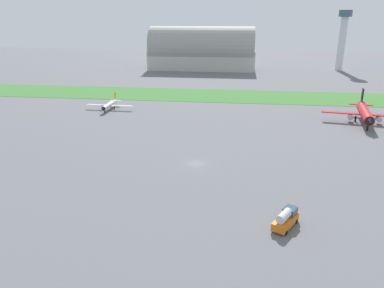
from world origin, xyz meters
The scene contains 7 objects.
ground_plane centered at (0.00, 0.00, 0.00)m, with size 600.00×600.00×0.00m, color slate.
grass_taxiway_strip centered at (0.00, 80.66, 0.04)m, with size 360.00×28.00×0.08m, color #3D7533.
airplane_taxiing_turboprop centered at (-39.24, 49.70, 2.03)m, with size 18.48×15.81×5.54m.
airplane_parked_jet_far centered at (52.09, 42.85, 3.52)m, with size 27.54×27.13×9.77m.
fuel_truck_near_gate centered at (18.86, -26.59, 1.58)m, with size 5.28×6.84×3.29m.
hangar_distant centered at (-15.24, 162.71, 11.87)m, with size 68.32×25.54×27.19m.
control_tower centered at (73.12, 168.63, 21.79)m, with size 8.00×8.00×36.99m.
Camera 1 is at (9.88, -84.63, 35.23)m, focal length 34.81 mm.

